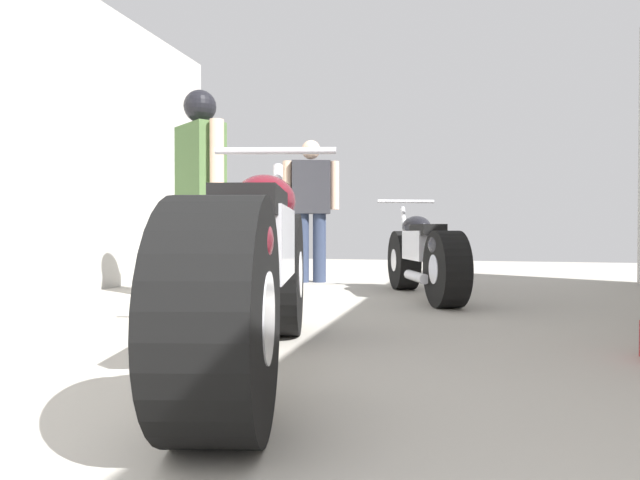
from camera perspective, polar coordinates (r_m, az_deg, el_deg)
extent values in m
plane|color=#A8A399|center=(3.40, 0.91, -9.19)|extent=(16.68, 16.68, 0.00)
cylinder|color=black|center=(3.12, -4.54, -3.65)|extent=(0.42, 0.74, 0.70)
cylinder|color=silver|center=(3.12, -4.54, -3.65)|extent=(0.33, 0.32, 0.26)
cylinder|color=black|center=(1.57, -10.37, -8.10)|extent=(0.42, 0.74, 0.70)
cylinder|color=silver|center=(1.57, -10.37, -8.10)|extent=(0.33, 0.32, 0.26)
cube|color=silver|center=(2.33, -6.48, -0.34)|extent=(0.42, 0.74, 0.30)
ellipsoid|color=#5B0F19|center=(2.57, -5.78, 4.14)|extent=(0.41, 0.62, 0.24)
cube|color=black|center=(2.14, -7.20, 3.94)|extent=(0.35, 0.56, 0.11)
ellipsoid|color=#5B0F19|center=(1.60, -10.00, -0.09)|extent=(0.39, 0.53, 0.26)
cylinder|color=silver|center=(3.07, -4.63, 2.38)|extent=(0.12, 0.28, 0.63)
cylinder|color=silver|center=(3.06, -4.72, 9.35)|extent=(0.67, 0.19, 0.04)
cylinder|color=silver|center=(2.06, -11.95, -8.89)|extent=(0.23, 0.61, 0.10)
cylinder|color=black|center=(5.67, 8.83, -2.11)|extent=(0.40, 0.64, 0.60)
cylinder|color=silver|center=(5.67, 8.83, -2.11)|extent=(0.28, 0.29, 0.23)
cylinder|color=black|center=(4.36, 13.19, -3.01)|extent=(0.40, 0.64, 0.60)
cylinder|color=silver|center=(4.36, 13.19, -3.01)|extent=(0.28, 0.29, 0.23)
cube|color=silver|center=(5.00, 10.73, -0.56)|extent=(0.42, 0.65, 0.26)
ellipsoid|color=black|center=(5.20, 10.10, 1.37)|extent=(0.40, 0.55, 0.21)
cube|color=black|center=(4.84, 11.28, 1.07)|extent=(0.35, 0.50, 0.09)
ellipsoid|color=black|center=(4.39, 13.00, -0.51)|extent=(0.37, 0.47, 0.23)
cylinder|color=silver|center=(5.63, 8.93, 0.75)|extent=(0.12, 0.24, 0.55)
cylinder|color=silver|center=(5.60, 9.03, 4.04)|extent=(0.56, 0.23, 0.03)
cylinder|color=silver|center=(4.71, 10.11, -3.82)|extent=(0.26, 0.52, 0.09)
cylinder|color=#2D3851|center=(6.41, -0.06, -0.84)|extent=(0.19, 0.19, 0.81)
cylinder|color=#2D3851|center=(6.40, -1.87, -0.85)|extent=(0.19, 0.19, 0.81)
cube|color=#2D2D33|center=(6.42, -0.97, 5.56)|extent=(0.50, 0.36, 0.62)
cylinder|color=beige|center=(6.44, 1.53, 5.77)|extent=(0.14, 0.14, 0.57)
cylinder|color=beige|center=(6.42, -3.47, 5.79)|extent=(0.14, 0.14, 0.57)
sphere|color=beige|center=(6.47, -0.97, 9.49)|extent=(0.22, 0.22, 0.22)
cylinder|color=#384766|center=(4.88, -13.05, -1.11)|extent=(0.23, 0.23, 0.86)
cylinder|color=#384766|center=(4.69, -11.90, -1.18)|extent=(0.23, 0.23, 0.86)
cube|color=#476638|center=(4.82, -12.51, 7.90)|extent=(0.53, 0.49, 0.66)
cylinder|color=beige|center=(5.08, -14.03, 7.83)|extent=(0.16, 0.16, 0.60)
cylinder|color=beige|center=(4.56, -10.82, 8.65)|extent=(0.16, 0.16, 0.60)
sphere|color=black|center=(4.90, -12.53, 13.38)|extent=(0.24, 0.24, 0.24)
sphere|color=black|center=(4.90, -12.53, 13.58)|extent=(0.28, 0.28, 0.28)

